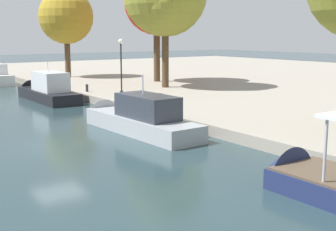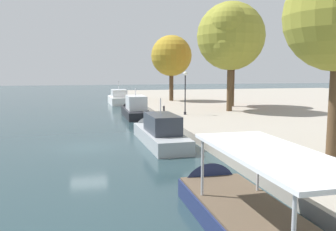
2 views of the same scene
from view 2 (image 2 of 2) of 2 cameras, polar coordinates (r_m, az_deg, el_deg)
ground_plane at (r=24.96m, az=-12.82°, el=-5.13°), size 220.00×220.00×0.00m
motor_yacht_0 at (r=57.20m, az=-8.07°, el=2.60°), size 8.20×3.05×4.58m
motor_yacht_1 at (r=41.19m, az=-5.41°, el=0.85°), size 9.44×2.51×4.22m
motor_yacht_2 at (r=26.11m, az=-1.61°, el=-2.98°), size 9.85×2.70×4.15m
tour_boat_3 at (r=12.18m, az=13.47°, el=-17.08°), size 11.46×2.86×4.09m
mooring_bollard_0 at (r=40.25m, az=-0.68°, el=1.16°), size 0.26×0.26×0.69m
lamp_post at (r=37.27m, az=2.80°, el=4.51°), size 0.41×0.41×4.56m
tree_2 at (r=41.04m, az=10.04°, el=12.62°), size 7.69×7.69×12.38m
tree_3 at (r=55.27m, az=0.56°, el=9.49°), size 6.27×6.27×10.09m
tree_5 at (r=47.10m, az=10.15°, el=11.45°), size 6.74×6.74×11.59m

